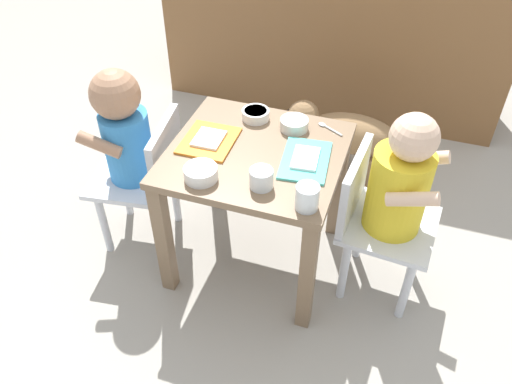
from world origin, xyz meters
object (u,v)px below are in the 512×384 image
(seated_child_right, at_px, (395,189))
(cereal_bowl_right_side, at_px, (294,124))
(dining_table, at_px, (256,175))
(seated_child_left, at_px, (129,140))
(spoon_by_left_tray, at_px, (328,128))
(cereal_bowl_left_side, at_px, (201,173))
(veggie_bowl_far, at_px, (256,114))
(food_tray_right, at_px, (305,161))
(water_cup_right, at_px, (307,199))
(water_cup_left, at_px, (261,179))
(dog, at_px, (343,132))
(food_tray_left, at_px, (208,141))

(seated_child_right, height_order, cereal_bowl_right_side, seated_child_right)
(dining_table, xyz_separation_m, seated_child_left, (-0.43, -0.03, 0.06))
(seated_child_left, xyz_separation_m, spoon_by_left_tray, (0.61, 0.22, 0.04))
(cereal_bowl_right_side, xyz_separation_m, spoon_by_left_tray, (0.10, 0.04, -0.02))
(cereal_bowl_left_side, relative_size, veggie_bowl_far, 1.08)
(cereal_bowl_left_side, height_order, spoon_by_left_tray, cereal_bowl_left_side)
(food_tray_right, xyz_separation_m, water_cup_right, (0.05, -0.19, 0.03))
(water_cup_left, relative_size, cereal_bowl_left_side, 0.70)
(seated_child_right, distance_m, food_tray_right, 0.28)
(water_cup_right, distance_m, veggie_bowl_far, 0.45)
(food_tray_right, bearing_deg, dog, 87.49)
(food_tray_right, height_order, spoon_by_left_tray, food_tray_right)
(water_cup_right, bearing_deg, cereal_bowl_right_side, 110.74)
(seated_child_left, height_order, cereal_bowl_right_side, seated_child_left)
(water_cup_right, relative_size, cereal_bowl_left_side, 0.73)
(seated_child_left, relative_size, dog, 1.41)
(food_tray_left, bearing_deg, seated_child_right, 1.88)
(water_cup_left, height_order, cereal_bowl_left_side, water_cup_left)
(dog, height_order, water_cup_right, water_cup_right)
(dining_table, relative_size, food_tray_left, 2.80)
(cereal_bowl_left_side, height_order, veggie_bowl_far, cereal_bowl_left_side)
(seated_child_left, bearing_deg, cereal_bowl_left_side, -24.42)
(water_cup_left, distance_m, cereal_bowl_right_side, 0.31)
(dining_table, height_order, food_tray_right, food_tray_right)
(seated_child_right, bearing_deg, spoon_by_left_tray, 144.28)
(food_tray_left, distance_m, veggie_bowl_far, 0.20)
(seated_child_left, height_order, veggie_bowl_far, seated_child_left)
(seated_child_left, distance_m, food_tray_left, 0.28)
(food_tray_left, height_order, veggie_bowl_far, veggie_bowl_far)
(seated_child_left, distance_m, water_cup_right, 0.66)
(seated_child_left, height_order, seated_child_right, seated_child_right)
(food_tray_right, relative_size, water_cup_right, 3.08)
(water_cup_left, bearing_deg, veggie_bowl_far, 111.42)
(food_tray_left, bearing_deg, seated_child_left, -174.94)
(dining_table, xyz_separation_m, water_cup_left, (0.07, -0.15, 0.12))
(food_tray_right, relative_size, cereal_bowl_left_side, 2.26)
(food_tray_right, height_order, water_cup_right, water_cup_right)
(seated_child_right, relative_size, dog, 1.41)
(cereal_bowl_left_side, bearing_deg, dining_table, 58.35)
(food_tray_left, bearing_deg, water_cup_left, -33.33)
(dog, relative_size, veggie_bowl_far, 5.38)
(dining_table, height_order, water_cup_right, water_cup_right)
(cereal_bowl_right_side, relative_size, cereal_bowl_left_side, 0.94)
(seated_child_left, xyz_separation_m, cereal_bowl_left_side, (0.32, -0.15, 0.06))
(dining_table, height_order, cereal_bowl_left_side, cereal_bowl_left_side)
(cereal_bowl_right_side, distance_m, veggie_bowl_far, 0.14)
(water_cup_left, bearing_deg, seated_child_right, 24.67)
(cereal_bowl_left_side, bearing_deg, seated_child_left, 155.58)
(dining_table, bearing_deg, dog, 72.70)
(dog, distance_m, water_cup_left, 0.80)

